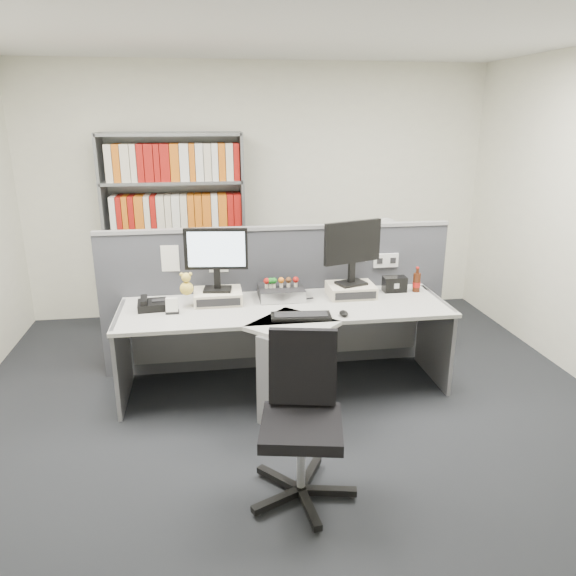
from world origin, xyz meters
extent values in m
plane|color=#24262B|center=(0.00, 0.00, 0.00)|extent=(5.50, 5.50, 0.00)
cube|color=white|center=(0.00, 2.75, 1.35)|extent=(5.00, 0.04, 2.70)
cube|color=white|center=(0.00, 0.00, 2.70)|extent=(5.00, 5.50, 0.04)
cube|color=#43444B|center=(0.00, 1.25, 0.62)|extent=(3.00, 0.05, 1.25)
cube|color=#A09FA5|center=(0.00, 1.25, 1.26)|extent=(3.00, 0.07, 0.03)
cube|color=white|center=(0.95, 1.22, 0.95)|extent=(0.22, 0.04, 0.12)
cube|color=white|center=(-0.90, 1.22, 1.05)|extent=(0.16, 0.00, 0.22)
cube|color=white|center=(-0.50, 1.22, 1.05)|extent=(0.16, 0.00, 0.22)
cube|color=white|center=(0.70, 1.22, 1.05)|extent=(0.16, 0.00, 0.22)
cube|color=#B9B8B2|center=(0.00, 0.82, 0.70)|extent=(2.60, 0.80, 0.03)
cube|color=#B9B8B2|center=(0.00, 0.42, 0.70)|extent=(0.74, 0.74, 0.03)
cube|color=gray|center=(0.00, 0.30, 0.34)|extent=(0.57, 0.57, 0.69)
cube|color=gray|center=(-1.28, 0.82, 0.36)|extent=(0.03, 0.70, 0.72)
cube|color=gray|center=(1.28, 0.82, 0.36)|extent=(0.03, 0.70, 0.72)
cube|color=gray|center=(0.00, 1.18, 0.35)|extent=(2.50, 0.02, 0.45)
cube|color=beige|center=(-0.52, 0.98, 0.77)|extent=(0.38, 0.30, 0.10)
cube|color=black|center=(-0.52, 0.83, 0.77)|extent=(0.34, 0.01, 0.06)
cube|color=beige|center=(0.58, 0.98, 0.77)|extent=(0.38, 0.30, 0.10)
cube|color=black|center=(0.58, 0.83, 0.77)|extent=(0.34, 0.01, 0.06)
cube|color=black|center=(-0.52, 0.98, 0.83)|extent=(0.24, 0.18, 0.02)
cube|color=black|center=(-0.52, 0.98, 0.92)|extent=(0.05, 0.04, 0.18)
cube|color=black|center=(-0.52, 0.98, 1.16)|extent=(0.50, 0.10, 0.33)
cube|color=#CDE7FF|center=(-0.52, 0.96, 1.16)|extent=(0.44, 0.06, 0.28)
cube|color=black|center=(0.58, 0.98, 0.83)|extent=(0.27, 0.23, 0.02)
cube|color=black|center=(0.58, 0.98, 0.92)|extent=(0.06, 0.05, 0.19)
cube|color=black|center=(0.58, 0.98, 1.18)|extent=(0.51, 0.20, 0.34)
cube|color=#CDE7FF|center=(0.57, 0.96, 1.18)|extent=(0.45, 0.15, 0.29)
cube|color=black|center=(0.00, 1.02, 0.77)|extent=(0.36, 0.32, 0.10)
cube|color=silver|center=(0.00, 0.86, 0.77)|extent=(0.36, 0.01, 0.09)
cylinder|color=beige|center=(-0.12, 1.00, 0.83)|extent=(0.03, 0.03, 0.03)
sphere|color=#A5140F|center=(-0.12, 1.00, 0.88)|extent=(0.05, 0.05, 0.05)
cylinder|color=beige|center=(-0.06, 1.00, 0.83)|extent=(0.03, 0.03, 0.03)
sphere|color=#19721E|center=(-0.06, 1.00, 0.88)|extent=(0.05, 0.05, 0.05)
cylinder|color=beige|center=(0.00, 1.00, 0.83)|extent=(0.03, 0.03, 0.03)
sphere|color=orange|center=(0.00, 1.00, 0.88)|extent=(0.05, 0.05, 0.05)
cylinder|color=beige|center=(0.06, 1.00, 0.83)|extent=(0.03, 0.03, 0.03)
sphere|color=#593319|center=(0.06, 1.00, 0.88)|extent=(0.05, 0.05, 0.05)
cylinder|color=beige|center=(0.12, 1.00, 0.83)|extent=(0.03, 0.03, 0.03)
sphere|color=#A5140F|center=(0.12, 1.00, 0.88)|extent=(0.05, 0.05, 0.05)
cylinder|color=beige|center=(-0.09, 1.00, 0.83)|extent=(0.03, 0.03, 0.03)
sphere|color=#19721E|center=(-0.09, 1.00, 0.88)|extent=(0.05, 0.05, 0.05)
cube|color=black|center=(0.08, 0.53, 0.73)|extent=(0.46, 0.21, 0.02)
cube|color=black|center=(0.08, 0.53, 0.75)|extent=(0.40, 0.15, 0.01)
ellipsoid|color=black|center=(0.40, 0.53, 0.74)|extent=(0.06, 0.10, 0.04)
cube|color=black|center=(-1.03, 0.90, 0.75)|extent=(0.24, 0.22, 0.06)
cube|color=black|center=(-1.09, 0.89, 0.80)|extent=(0.07, 0.18, 0.03)
cube|color=black|center=(-0.98, 0.90, 0.78)|extent=(0.10, 0.07, 0.01)
cube|color=black|center=(-0.87, 0.78, 0.73)|extent=(0.10, 0.06, 0.02)
cube|color=white|center=(-0.87, 0.76, 0.79)|extent=(0.09, 0.04, 0.10)
cube|color=white|center=(-0.87, 0.80, 0.79)|extent=(0.09, 0.04, 0.10)
sphere|color=#DEC14A|center=(-0.76, 0.90, 0.87)|extent=(0.11, 0.11, 0.11)
sphere|color=#DEC14A|center=(-0.76, 0.90, 0.96)|extent=(0.07, 0.07, 0.07)
sphere|color=#DEC14A|center=(-0.79, 0.90, 0.99)|extent=(0.03, 0.03, 0.03)
sphere|color=#DEC14A|center=(-0.73, 0.90, 0.99)|extent=(0.03, 0.03, 0.03)
cube|color=black|center=(0.98, 1.04, 0.78)|extent=(0.19, 0.11, 0.13)
cylinder|color=#3F190A|center=(1.16, 1.01, 0.80)|extent=(0.06, 0.06, 0.16)
cylinder|color=#A5140F|center=(1.16, 1.01, 0.78)|extent=(0.07, 0.07, 0.04)
cylinder|color=#3F190A|center=(1.16, 1.01, 0.90)|extent=(0.03, 0.03, 0.04)
cylinder|color=#A5140F|center=(1.16, 1.01, 0.93)|extent=(0.03, 0.03, 0.01)
cube|color=gray|center=(-1.59, 2.45, 1.00)|extent=(0.03, 0.40, 2.00)
cube|color=gray|center=(-0.21, 2.45, 1.00)|extent=(0.03, 0.40, 2.00)
cube|color=gray|center=(-0.90, 2.64, 1.00)|extent=(1.40, 0.02, 2.00)
cube|color=gray|center=(-0.90, 2.45, 0.02)|extent=(1.38, 0.40, 0.03)
cube|color=gray|center=(-0.90, 2.45, 0.52)|extent=(1.38, 0.40, 0.03)
cube|color=gray|center=(-0.90, 2.45, 1.02)|extent=(1.38, 0.40, 0.03)
cube|color=gray|center=(-0.90, 2.45, 1.52)|extent=(1.38, 0.40, 0.03)
cube|color=gray|center=(-0.90, 2.45, 1.98)|extent=(1.38, 0.40, 0.03)
cube|color=#A5140F|center=(-0.90, 2.42, 0.22)|extent=(1.24, 0.28, 0.36)
cube|color=orange|center=(-0.90, 2.42, 0.72)|extent=(1.24, 0.28, 0.36)
cube|color=beige|center=(-0.90, 2.42, 1.21)|extent=(1.24, 0.28, 0.36)
cube|color=white|center=(-0.90, 2.42, 1.71)|extent=(1.24, 0.28, 0.36)
cube|color=gray|center=(1.20, 2.00, 0.35)|extent=(0.45, 0.60, 0.70)
cube|color=black|center=(1.20, 1.70, 0.52)|extent=(0.40, 0.02, 0.28)
cube|color=black|center=(1.20, 1.70, 0.20)|extent=(0.40, 0.02, 0.28)
cylinder|color=white|center=(1.20, 2.00, 0.71)|extent=(0.17, 0.17, 0.03)
cylinder|color=white|center=(1.20, 2.00, 0.81)|extent=(0.03, 0.03, 0.17)
cylinder|color=white|center=(1.20, 1.98, 1.04)|extent=(0.28, 0.10, 0.28)
cylinder|color=silver|center=(1.20, 2.01, 1.04)|extent=(0.28, 0.10, 0.28)
cylinder|color=silver|center=(-0.10, -0.54, 0.25)|extent=(0.05, 0.05, 0.40)
cube|color=black|center=(-0.10, -0.54, 0.47)|extent=(0.54, 0.54, 0.07)
cube|color=black|center=(-0.06, -0.33, 0.75)|extent=(0.41, 0.18, 0.46)
cube|color=black|center=(0.07, -0.57, 0.04)|extent=(0.30, 0.11, 0.04)
cylinder|color=black|center=(0.19, -0.60, 0.03)|extent=(0.05, 0.05, 0.03)
cube|color=black|center=(-0.01, -0.38, 0.04)|extent=(0.19, 0.28, 0.04)
cylinder|color=black|center=(0.04, -0.28, 0.03)|extent=(0.05, 0.05, 0.03)
cube|color=black|center=(-0.22, -0.41, 0.04)|extent=(0.24, 0.25, 0.04)
cylinder|color=black|center=(-0.31, -0.32, 0.03)|extent=(0.05, 0.05, 0.03)
cube|color=black|center=(-0.27, -0.61, 0.04)|extent=(0.29, 0.17, 0.04)
cylinder|color=black|center=(-0.37, -0.66, 0.03)|extent=(0.05, 0.05, 0.03)
cube|color=black|center=(-0.08, -0.72, 0.04)|extent=(0.08, 0.30, 0.04)
cylinder|color=black|center=(-0.07, -0.83, 0.03)|extent=(0.05, 0.05, 0.03)
camera|label=1|loc=(-0.58, -3.19, 2.16)|focal=33.85mm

